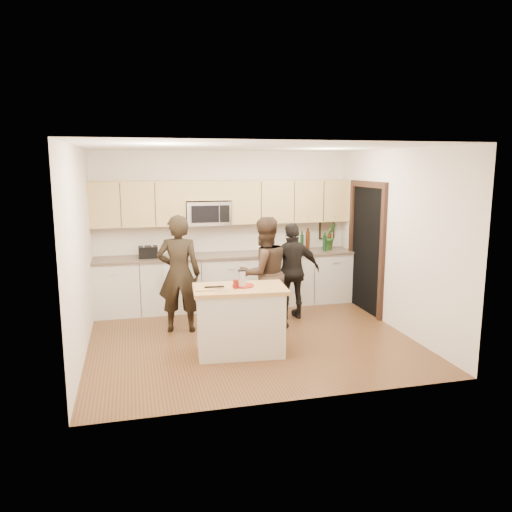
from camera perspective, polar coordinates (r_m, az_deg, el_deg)
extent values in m
plane|color=brown|center=(7.29, -0.68, -9.35)|extent=(4.50, 4.50, 0.00)
cube|color=beige|center=(8.89, -3.69, 3.17)|extent=(4.50, 0.02, 2.70)
cube|color=beige|center=(5.07, 4.52, -2.34)|extent=(4.50, 0.02, 2.70)
cube|color=beige|center=(6.81, -19.47, 0.37)|extent=(0.02, 4.00, 2.70)
cube|color=beige|center=(7.78, 15.64, 1.77)|extent=(0.02, 4.00, 2.70)
cube|color=white|center=(6.87, -0.73, 12.36)|extent=(4.50, 4.00, 0.02)
cube|color=beige|center=(8.75, -3.25, -2.93)|extent=(4.50, 0.62, 0.90)
cube|color=brown|center=(8.65, -3.27, 0.08)|extent=(4.50, 0.66, 0.04)
cube|color=tan|center=(8.54, -13.35, 5.82)|extent=(1.55, 0.33, 0.75)
cube|color=tan|center=(8.97, 3.85, 6.27)|extent=(2.17, 0.33, 0.75)
cube|color=tan|center=(8.62, -5.58, 7.48)|extent=(0.78, 0.33, 0.33)
cube|color=silver|center=(8.62, -5.50, 4.91)|extent=(0.76, 0.40, 0.40)
cube|color=black|center=(8.40, -5.84, 4.77)|extent=(0.47, 0.01, 0.29)
cube|color=black|center=(8.46, -3.61, 4.84)|extent=(0.17, 0.01, 0.29)
cube|color=black|center=(8.61, 12.53, 0.68)|extent=(0.02, 1.05, 2.10)
cube|color=black|center=(8.10, 14.22, 0.01)|extent=(0.06, 0.10, 2.10)
cube|color=black|center=(9.11, 10.82, 1.27)|extent=(0.06, 0.10, 2.10)
cube|color=black|center=(8.49, 12.71, 8.01)|extent=(0.06, 1.25, 0.10)
cube|color=black|center=(9.43, 8.08, 3.07)|extent=(0.30, 0.03, 0.38)
cube|color=tan|center=(9.42, 8.12, 3.06)|extent=(0.24, 0.00, 0.32)
cube|color=white|center=(8.27, -9.34, -2.07)|extent=(0.34, 0.01, 0.48)
cube|color=white|center=(8.51, -9.55, -0.11)|extent=(0.34, 0.60, 0.01)
cube|color=beige|center=(6.62, -1.85, -7.56)|extent=(1.16, 0.74, 0.85)
cube|color=tan|center=(6.49, -1.87, -3.78)|extent=(1.26, 0.80, 0.05)
cylinder|color=maroon|center=(6.53, -1.49, -3.40)|extent=(0.29, 0.29, 0.02)
cube|color=silver|center=(6.43, -1.58, -2.62)|extent=(0.07, 0.05, 0.20)
cube|color=black|center=(6.41, -1.58, -1.66)|extent=(0.09, 0.05, 0.02)
cylinder|color=#66120B|center=(6.42, -2.32, -3.21)|extent=(0.07, 0.07, 0.11)
cube|color=tan|center=(6.38, -5.95, -3.79)|extent=(0.25, 0.22, 0.02)
cube|color=black|center=(6.40, -4.79, -3.54)|extent=(0.25, 0.05, 0.02)
cube|color=silver|center=(6.24, -3.78, -3.95)|extent=(0.20, 0.04, 0.01)
cube|color=black|center=(8.48, -12.23, 0.44)|extent=(0.31, 0.24, 0.19)
cube|color=silver|center=(8.46, -12.73, 1.07)|extent=(0.03, 0.18, 0.00)
cube|color=silver|center=(8.46, -11.78, 1.11)|extent=(0.03, 0.18, 0.00)
cylinder|color=black|center=(8.97, 5.26, 1.70)|extent=(0.06, 0.06, 0.36)
cylinder|color=#3A1B0A|center=(9.09, 5.93, 1.94)|extent=(0.08, 0.08, 0.40)
cylinder|color=black|center=(9.28, 8.40, 1.83)|extent=(0.08, 0.08, 0.33)
cylinder|color=#3A1B0A|center=(9.18, 8.38, 1.82)|extent=(0.08, 0.08, 0.35)
cylinder|color=#9E967C|center=(9.22, 8.47, 1.92)|extent=(0.08, 0.08, 0.37)
cylinder|color=black|center=(8.98, 7.85, 1.62)|extent=(0.07, 0.07, 0.34)
imported|color=#356C2B|center=(9.18, 8.39, 2.26)|extent=(0.30, 0.26, 0.49)
imported|color=black|center=(7.45, -8.80, -2.03)|extent=(0.71, 0.54, 1.76)
imported|color=#322319|center=(7.50, 0.91, -2.01)|extent=(0.95, 0.81, 1.71)
imported|color=black|center=(8.04, 4.21, -1.73)|extent=(0.93, 0.42, 1.56)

